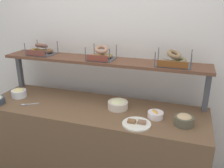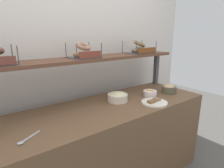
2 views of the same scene
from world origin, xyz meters
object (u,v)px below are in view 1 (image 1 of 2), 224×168
at_px(bowl_hummus, 184,120).
at_px(bagel_basket_poppy, 173,60).
at_px(bowl_egg_salad, 19,93).
at_px(bagel_basket_cinnamon_raisin, 42,50).
at_px(serving_plate_white, 137,124).
at_px(bowl_potato_salad, 118,104).
at_px(serving_spoon_near_plate, 27,104).
at_px(bagel_basket_everything, 101,55).
at_px(bowl_fruit_salad, 155,115).

distance_m(bowl_hummus, bagel_basket_poppy, 0.57).
bearing_deg(bowl_egg_salad, bagel_basket_cinnamon_raisin, 61.54).
distance_m(bowl_hummus, serving_plate_white, 0.41).
distance_m(bowl_potato_salad, bagel_basket_poppy, 0.68).
bearing_deg(serving_plate_white, bagel_basket_cinnamon_raisin, 158.57).
distance_m(bowl_egg_salad, serving_spoon_near_plate, 0.27).
bearing_deg(bagel_basket_everything, bowl_fruit_salad, -24.56).
relative_size(bowl_hummus, bowl_fruit_salad, 1.15).
xyz_separation_m(bowl_potato_salad, bagel_basket_poppy, (0.48, 0.20, 0.43)).
bearing_deg(serving_plate_white, bowl_hummus, 18.04).
bearing_deg(bagel_basket_poppy, bowl_potato_salad, -156.89).
relative_size(bowl_hummus, bagel_basket_poppy, 0.50).
xyz_separation_m(serving_plate_white, bagel_basket_everything, (-0.50, 0.47, 0.47)).
xyz_separation_m(bowl_egg_salad, bagel_basket_cinnamon_raisin, (0.15, 0.28, 0.43)).
height_order(serving_spoon_near_plate, bagel_basket_everything, bagel_basket_everything).
distance_m(bowl_fruit_salad, bagel_basket_poppy, 0.54).
bearing_deg(bagel_basket_poppy, bowl_hummus, -65.49).
bearing_deg(serving_plate_white, bowl_fruit_salad, 53.10).
relative_size(bowl_egg_salad, bagel_basket_cinnamon_raisin, 0.56).
xyz_separation_m(bowl_potato_salad, bagel_basket_cinnamon_raisin, (-0.97, 0.22, 0.43)).
distance_m(serving_spoon_near_plate, bagel_basket_everything, 0.91).
distance_m(bowl_fruit_salad, serving_plate_white, 0.23).
distance_m(bowl_egg_salad, bagel_basket_poppy, 1.68).
height_order(bowl_hummus, bowl_fruit_salad, bowl_hummus).
height_order(bowl_hummus, serving_spoon_near_plate, bowl_hummus).
relative_size(serving_plate_white, bagel_basket_cinnamon_raisin, 0.88).
relative_size(bowl_potato_salad, bagel_basket_poppy, 0.61).
xyz_separation_m(bowl_egg_salad, bowl_potato_salad, (1.12, 0.06, -0.00)).
distance_m(serving_spoon_near_plate, bagel_basket_poppy, 1.52).
xyz_separation_m(bowl_fruit_salad, bagel_basket_poppy, (0.10, 0.28, 0.45)).
bearing_deg(serving_spoon_near_plate, bagel_basket_cinnamon_raisin, 97.97).
bearing_deg(bowl_egg_salad, serving_plate_white, -8.18).
height_order(serving_plate_white, bagel_basket_cinnamon_raisin, bagel_basket_cinnamon_raisin).
relative_size(bowl_egg_salad, serving_plate_white, 0.64).
bearing_deg(bagel_basket_everything, bowl_potato_salad, -40.04).
xyz_separation_m(serving_plate_white, serving_spoon_near_plate, (-1.16, 0.04, -0.00)).
xyz_separation_m(bowl_hummus, bagel_basket_cinnamon_raisin, (-1.60, 0.35, 0.43)).
bearing_deg(bowl_hummus, serving_plate_white, -161.96).
relative_size(serving_spoon_near_plate, bagel_basket_cinnamon_raisin, 0.57).
relative_size(bowl_potato_salad, bagel_basket_cinnamon_raisin, 0.70).
xyz_separation_m(serving_plate_white, bagel_basket_poppy, (0.23, 0.46, 0.47)).
height_order(bowl_egg_salad, bagel_basket_poppy, bagel_basket_poppy).
xyz_separation_m(bagel_basket_cinnamon_raisin, bagel_basket_everything, (0.72, -0.01, 0.00)).
bearing_deg(bowl_egg_salad, bowl_potato_salad, 3.16).
bearing_deg(serving_plate_white, bowl_potato_salad, 133.81).
relative_size(serving_plate_white, serving_spoon_near_plate, 1.54).
height_order(bowl_egg_salad, bowl_potato_salad, bowl_egg_salad).
bearing_deg(bowl_fruit_salad, bagel_basket_poppy, 71.18).
relative_size(bowl_egg_salad, serving_spoon_near_plate, 0.98).
bearing_deg(bowl_hummus, bowl_egg_salad, 177.67).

